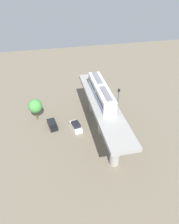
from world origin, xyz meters
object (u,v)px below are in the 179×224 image
at_px(train, 101,92).
at_px(parked_car_black, 52,124).
at_px(tree_near_viaduct, 35,106).
at_px(signal_post, 117,109).
at_px(parked_car_white, 76,126).

height_order(train, parked_car_black, train).
bearing_deg(tree_near_viaduct, parked_car_black, 132.25).
bearing_deg(signal_post, tree_near_viaduct, -24.58).
bearing_deg(parked_car_white, train, 159.76).
distance_m(parked_car_white, signal_post, 10.68).
bearing_deg(train, parked_car_black, -14.53).
distance_m(train, parked_car_black, 14.53).
xyz_separation_m(train, signal_post, (-3.40, 1.49, -3.87)).
bearing_deg(train, signal_post, 156.31).
relative_size(parked_car_white, signal_post, 0.41).
bearing_deg(parked_car_white, tree_near_viaduct, -44.65).
height_order(parked_car_black, tree_near_viaduct, tree_near_viaduct).
distance_m(parked_car_white, parked_car_black, 5.71).
bearing_deg(parked_car_black, signal_post, 153.34).
relative_size(parked_car_white, parked_car_black, 1.01).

